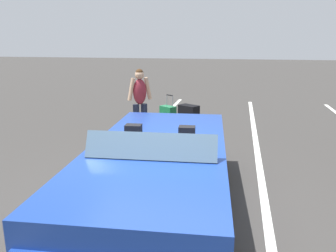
% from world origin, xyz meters
% --- Properties ---
extents(ground_plane, '(80.00, 80.00, 0.00)m').
position_xyz_m(ground_plane, '(0.00, 0.00, 0.00)').
color(ground_plane, '#383533').
extents(lot_line_near, '(18.00, 0.12, 0.01)m').
position_xyz_m(lot_line_near, '(0.00, -1.24, 0.00)').
color(lot_line_near, silver).
rests_on(lot_line_near, ground_plane).
extents(lot_line_mid, '(18.00, 0.12, 0.01)m').
position_xyz_m(lot_line_mid, '(0.00, 1.46, 0.00)').
color(lot_line_mid, silver).
rests_on(lot_line_mid, ground_plane).
extents(convertible_car, '(4.26, 2.07, 1.24)m').
position_xyz_m(convertible_car, '(0.21, 0.02, 0.59)').
color(convertible_car, navy).
rests_on(convertible_car, ground_plane).
extents(suitcase_large_black, '(0.49, 0.56, 0.74)m').
position_xyz_m(suitcase_large_black, '(-3.97, -0.17, 0.37)').
color(suitcase_large_black, black).
rests_on(suitcase_large_black, ground_plane).
extents(suitcase_medium_bright, '(0.42, 0.47, 0.91)m').
position_xyz_m(suitcase_medium_bright, '(-4.36, -0.78, 0.31)').
color(suitcase_medium_bright, '#19723F').
rests_on(suitcase_medium_bright, ground_plane).
extents(traveler_person, '(0.42, 0.54, 1.65)m').
position_xyz_m(traveler_person, '(-3.43, -1.26, 0.93)').
color(traveler_person, '#1E2338').
rests_on(traveler_person, ground_plane).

